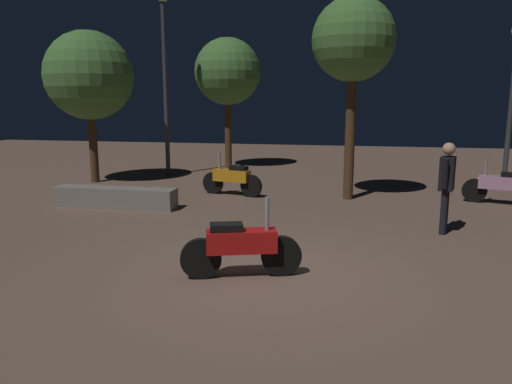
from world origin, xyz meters
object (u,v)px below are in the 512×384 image
(person_rider_beside, at_px, (447,180))
(streetlamp_near, at_px, (165,62))
(motorcycle_pink_parked_left, at_px, (501,186))
(motorcycle_orange_parked_right, at_px, (232,178))
(motorcycle_red_foreground, at_px, (241,246))

(person_rider_beside, height_order, streetlamp_near, streetlamp_near)
(person_rider_beside, distance_m, streetlamp_near, 9.77)
(streetlamp_near, bearing_deg, motorcycle_pink_parked_left, -16.57)
(person_rider_beside, bearing_deg, streetlamp_near, 159.62)
(person_rider_beside, bearing_deg, motorcycle_pink_parked_left, 75.60)
(motorcycle_pink_parked_left, bearing_deg, streetlamp_near, 1.25)
(motorcycle_orange_parked_right, bearing_deg, motorcycle_red_foreground, 119.46)
(motorcycle_pink_parked_left, distance_m, streetlamp_near, 10.16)
(motorcycle_red_foreground, bearing_deg, motorcycle_pink_parked_left, 32.48)
(motorcycle_orange_parked_right, xyz_separation_m, person_rider_beside, (4.66, -2.73, 0.55))
(motorcycle_pink_parked_left, bearing_deg, person_rider_beside, 76.95)
(motorcycle_pink_parked_left, xyz_separation_m, motorcycle_orange_parked_right, (-6.39, -0.17, 0.00))
(person_rider_beside, xyz_separation_m, streetlamp_near, (-7.54, 5.65, 2.57))
(motorcycle_pink_parked_left, height_order, streetlamp_near, streetlamp_near)
(motorcycle_orange_parked_right, height_order, streetlamp_near, streetlamp_near)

